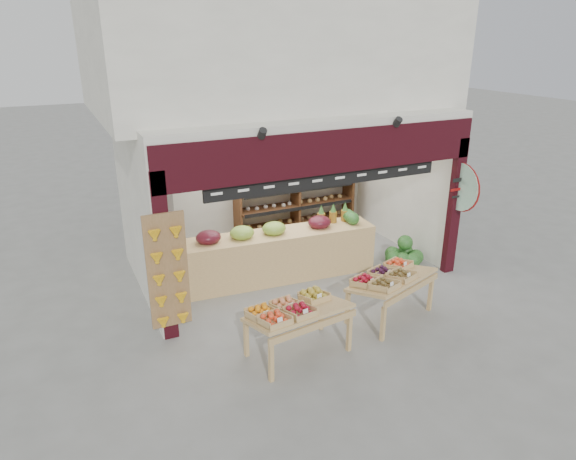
% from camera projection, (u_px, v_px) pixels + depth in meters
% --- Properties ---
extents(ground, '(60.00, 60.00, 0.00)m').
position_uv_depth(ground, '(299.00, 276.00, 9.96)').
color(ground, slate).
rests_on(ground, ground).
extents(shop_structure, '(6.36, 5.12, 5.40)m').
position_uv_depth(shop_structure, '(263.00, 60.00, 9.92)').
color(shop_structure, white).
rests_on(shop_structure, ground).
extents(banana_board, '(0.60, 0.15, 1.80)m').
position_uv_depth(banana_board, '(168.00, 274.00, 7.48)').
color(banana_board, '#976F44').
rests_on(banana_board, ground).
extents(gift_sign, '(0.04, 0.93, 0.92)m').
position_uv_depth(gift_sign, '(461.00, 187.00, 9.47)').
color(gift_sign, '#ACD9BE').
rests_on(gift_sign, ground).
extents(back_shelving, '(2.86, 0.47, 1.78)m').
position_uv_depth(back_shelving, '(296.00, 189.00, 11.58)').
color(back_shelving, brown).
rests_on(back_shelving, ground).
extents(refrigerator, '(0.86, 0.86, 1.82)m').
position_uv_depth(refrigerator, '(155.00, 227.00, 9.86)').
color(refrigerator, silver).
rests_on(refrigerator, ground).
extents(cardboard_stack, '(1.02, 0.74, 0.67)m').
position_uv_depth(cardboard_stack, '(219.00, 265.00, 9.86)').
color(cardboard_stack, silver).
rests_on(cardboard_stack, ground).
extents(mid_counter, '(3.75, 0.99, 1.15)m').
position_uv_depth(mid_counter, '(279.00, 254.00, 9.71)').
color(mid_counter, '#D9B36F').
rests_on(mid_counter, ground).
extents(display_table_left, '(1.55, 0.99, 0.95)m').
position_uv_depth(display_table_left, '(292.00, 311.00, 7.26)').
color(display_table_left, '#D9B36F').
rests_on(display_table_left, ground).
extents(display_table_right, '(1.63, 1.23, 0.94)m').
position_uv_depth(display_table_right, '(388.00, 278.00, 8.25)').
color(display_table_right, '#D9B36F').
rests_on(display_table_right, ground).
extents(watermelon_pile, '(0.76, 0.76, 0.59)m').
position_uv_depth(watermelon_pile, '(404.00, 255.00, 10.43)').
color(watermelon_pile, '#184918').
rests_on(watermelon_pile, ground).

